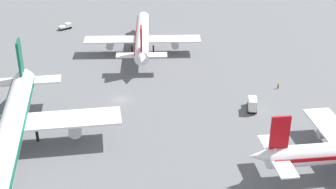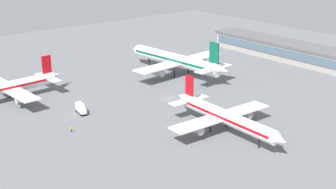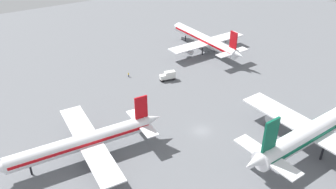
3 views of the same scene
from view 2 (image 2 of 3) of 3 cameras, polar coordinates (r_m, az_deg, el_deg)
The scene contains 7 objects.
ground at distance 162.90m, azimuth 0.28°, elevation -0.54°, with size 288.00×288.00×0.00m, color slate.
terminal_building at distance 224.59m, azimuth 13.81°, elevation 5.57°, with size 73.54×14.73×8.09m.
airplane_at_gate at distance 168.57m, azimuth -19.62°, elevation 0.77°, with size 35.98×44.82×13.63m.
airplane_taxiing at distance 135.07m, azimuth 7.08°, elevation -2.74°, with size 44.48×35.62×13.54m.
airplane_distant at distance 190.29m, azimuth 1.03°, elevation 4.33°, with size 55.47×44.63×16.87m.
catering_truck at distance 151.76m, azimuth -10.81°, elevation -1.74°, with size 5.84×2.97×3.30m.
ground_crew_worker at distance 138.80m, azimuth -11.98°, elevation -4.23°, with size 0.40×0.58×1.67m.
Camera 2 is at (-118.25, 97.48, 55.25)m, focal length 48.93 mm.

